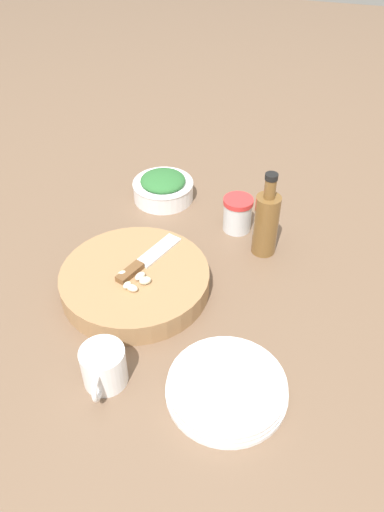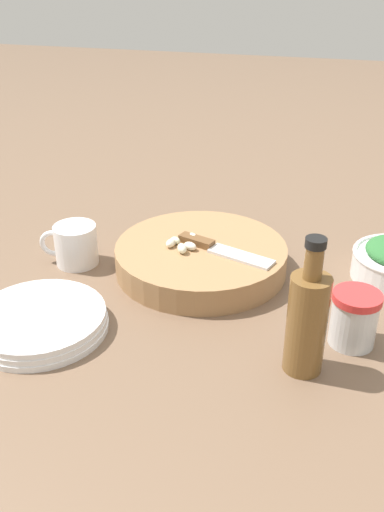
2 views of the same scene
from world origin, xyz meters
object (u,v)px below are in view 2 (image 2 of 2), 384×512
Objects in this scene: plate_stack at (40,321)px; chef_knife at (219,249)px; coffee_mug at (75,245)px; spice_jar at (354,318)px; cutting_board at (201,258)px; oil_bottle at (307,320)px; garlic_cloves at (183,243)px.

chef_knife is at bearing -133.94° from plate_stack.
chef_knife is 0.33m from plate_stack.
chef_knife reaches higher than plate_stack.
spice_jar is at bearing 166.97° from coffee_mug.
cutting_board is 0.24m from coffee_mug.
oil_bottle is (-0.21, 0.23, 0.06)m from cutting_board.
coffee_mug is 0.49m from oil_bottle.
coffee_mug is 0.51× the size of plate_stack.
plate_stack is (0.23, 0.24, -0.04)m from chef_knife.
chef_knife is 0.28m from spice_jar.
garlic_cloves reaches higher than cutting_board.
garlic_cloves is 0.37× the size of plate_stack.
plate_stack is at bearing 100.34° from coffee_mug.
chef_knife is 0.07m from garlic_cloves.
coffee_mug is (0.23, 0.04, 0.01)m from cutting_board.
plate_stack is at bearing -25.22° from chef_knife.
garlic_cloves is 0.33m from oil_bottle.
oil_bottle is at bearing 56.45° from chef_knife.
oil_bottle reaches higher than garlic_cloves.
garlic_cloves is at bearing -68.06° from chef_knife.
spice_jar is 0.80× the size of coffee_mug.
spice_jar reaches higher than plate_stack.
garlic_cloves is 0.73× the size of coffee_mug.
spice_jar reaches higher than coffee_mug.
coffee_mug reaches higher than plate_stack.
cutting_board is 0.05m from chef_knife.
garlic_cloves is at bearing -124.83° from plate_stack.
oil_bottle reaches higher than coffee_mug.
oil_bottle is at bearing 131.75° from cutting_board.
chef_knife is 2.35× the size of garlic_cloves.
garlic_cloves is at bearing -24.84° from spice_jar.
chef_knife is (-0.04, 0.01, 0.03)m from cutting_board.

